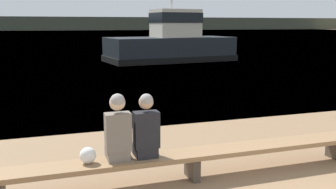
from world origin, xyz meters
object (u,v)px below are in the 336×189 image
object	(u,v)px
person_left	(118,130)
person_right	(146,129)
bench_main	(192,157)
shopping_bag	(88,155)
tugboat_red	(171,45)

from	to	relation	value
person_left	person_right	bearing A→B (deg)	0.22
bench_main	shopping_bag	world-z (taller)	shopping_bag
person_right	tugboat_red	world-z (taller)	tugboat_red
tugboat_red	person_left	bearing A→B (deg)	152.12
person_left	shopping_bag	bearing A→B (deg)	179.31
bench_main	person_left	xyz separation A→B (m)	(-1.18, 0.00, 0.54)
tugboat_red	bench_main	bearing A→B (deg)	155.38
bench_main	person_right	bearing A→B (deg)	179.67
shopping_bag	tugboat_red	distance (m)	19.99
person_right	shopping_bag	distance (m)	0.92
person_left	shopping_bag	distance (m)	0.56
person_left	bench_main	bearing A→B (deg)	-0.13
bench_main	person_left	bearing A→B (deg)	179.87
person_right	shopping_bag	world-z (taller)	person_right
bench_main	person_right	world-z (taller)	person_right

